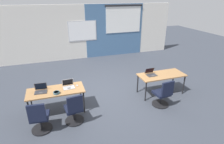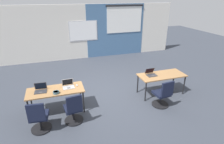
# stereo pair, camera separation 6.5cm
# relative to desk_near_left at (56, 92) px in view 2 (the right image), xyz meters

# --- Properties ---
(ground_plane) EXTENTS (24.00, 24.00, 0.00)m
(ground_plane) POSITION_rel_desk_near_left_xyz_m (1.75, 0.60, -0.66)
(ground_plane) COLOR #383D47
(back_wall_assembly) EXTENTS (10.00, 0.27, 2.80)m
(back_wall_assembly) POSITION_rel_desk_near_left_xyz_m (1.81, 4.80, 0.75)
(back_wall_assembly) COLOR silver
(back_wall_assembly) RESTS_ON ground
(desk_near_left) EXTENTS (1.60, 0.70, 0.72)m
(desk_near_left) POSITION_rel_desk_near_left_xyz_m (0.00, 0.00, 0.00)
(desk_near_left) COLOR #A37547
(desk_near_left) RESTS_ON ground
(desk_near_right) EXTENTS (1.60, 0.70, 0.72)m
(desk_near_right) POSITION_rel_desk_near_left_xyz_m (3.50, 0.00, 0.00)
(desk_near_right) COLOR #A37547
(desk_near_right) RESTS_ON ground
(laptop_near_left_end) EXTENTS (0.35, 0.30, 0.23)m
(laptop_near_left_end) POSITION_rel_desk_near_left_xyz_m (-0.40, 0.04, 0.11)
(laptop_near_left_end) COLOR #333338
(laptop_near_left_end) RESTS_ON desk_near_left
(chair_near_left_end) EXTENTS (0.52, 0.56, 0.92)m
(chair_near_left_end) POSITION_rel_desk_near_left_xyz_m (-0.46, -0.78, -0.28)
(chair_near_left_end) COLOR black
(chair_near_left_end) RESTS_ON ground
(laptop_near_right_inner) EXTENTS (0.34, 0.33, 0.22)m
(laptop_near_right_inner) POSITION_rel_desk_near_left_xyz_m (3.13, 0.09, 0.11)
(laptop_near_right_inner) COLOR #333338
(laptop_near_right_inner) RESTS_ON desk_near_right
(chair_near_right_inner) EXTENTS (0.52, 0.56, 0.92)m
(chair_near_right_inner) POSITION_rel_desk_near_left_xyz_m (3.11, -0.74, -0.28)
(chair_near_right_inner) COLOR black
(chair_near_right_inner) RESTS_ON ground
(laptop_near_left_inner) EXTENTS (0.35, 0.31, 0.23)m
(laptop_near_left_inner) POSITION_rel_desk_near_left_xyz_m (0.37, 0.06, 0.11)
(laptop_near_left_inner) COLOR #B7B7BC
(laptop_near_left_inner) RESTS_ON desk_near_left
(mouse_near_left_inner) EXTENTS (0.08, 0.11, 0.03)m
(mouse_near_left_inner) POSITION_rel_desk_near_left_xyz_m (0.62, 0.06, 0.08)
(mouse_near_left_inner) COLOR #B2B2B7
(mouse_near_left_inner) RESTS_ON desk_near_left
(chair_near_left_inner) EXTENTS (0.52, 0.56, 0.92)m
(chair_near_left_inner) POSITION_rel_desk_near_left_xyz_m (0.41, -0.70, -0.28)
(chair_near_left_inner) COLOR black
(chair_near_left_inner) RESTS_ON ground
(snack_bowl) EXTENTS (0.18, 0.18, 0.06)m
(snack_bowl) POSITION_rel_desk_near_left_xyz_m (0.01, -0.22, 0.10)
(snack_bowl) COLOR #3D6070
(snack_bowl) RESTS_ON desk_near_left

